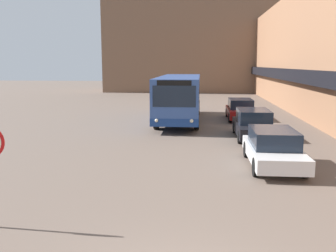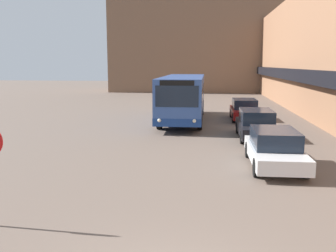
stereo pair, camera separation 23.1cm
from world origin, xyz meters
The scene contains 6 objects.
building_row_right centered at (9.97, 24.00, 4.78)m, with size 5.50×60.00×9.60m.
building_backdrop_far centered at (0.00, 49.05, 7.60)m, with size 26.00×8.00×15.21m.
city_bus centered at (-1.02, 20.08, 1.69)m, with size 2.70×10.79×3.06m.
parked_car_front centered at (3.20, 8.97, 0.72)m, with size 1.87×4.43×1.42m.
parked_car_middle centered at (3.20, 14.50, 0.75)m, with size 1.87×4.56×1.51m.
parked_car_back centered at (3.20, 21.13, 0.73)m, with size 1.83×4.34×1.46m.
Camera 2 is at (0.64, -5.26, 3.88)m, focal length 40.00 mm.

